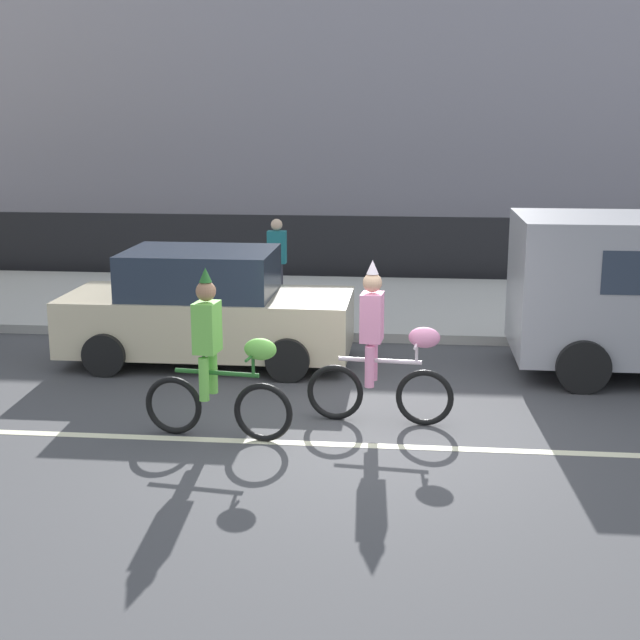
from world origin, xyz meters
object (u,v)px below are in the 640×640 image
parade_cyclist_lime (218,365)px  parked_car_beige (207,309)px  parade_cyclist_pink (381,353)px  pedestrian_onlooker (277,262)px

parade_cyclist_lime → parked_car_beige: parade_cyclist_lime is taller
parade_cyclist_pink → pedestrian_onlooker: 5.59m
parade_cyclist_lime → pedestrian_onlooker: (-0.23, 5.90, 0.17)m
parade_cyclist_pink → parked_car_beige: bearing=137.4°
parade_cyclist_lime → pedestrian_onlooker: parade_cyclist_lime is taller
parade_cyclist_pink → pedestrian_onlooker: bearing=110.9°
parade_cyclist_lime → parade_cyclist_pink: bearing=21.2°
parade_cyclist_pink → parked_car_beige: parade_cyclist_pink is taller
parade_cyclist_lime → parked_car_beige: (-0.83, 3.07, -0.06)m
parked_car_beige → parade_cyclist_lime: bearing=-74.8°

